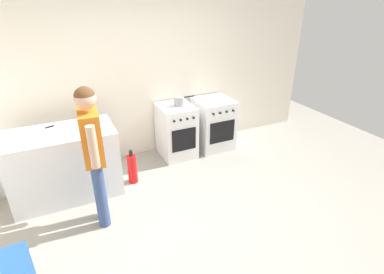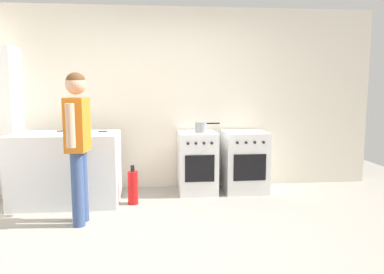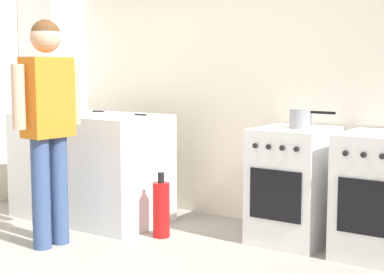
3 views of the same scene
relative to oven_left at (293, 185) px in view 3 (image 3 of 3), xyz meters
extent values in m
cube|color=silver|center=(-0.35, 0.37, 0.87)|extent=(6.00, 0.10, 2.60)
cube|color=silver|center=(-1.70, -0.38, 0.02)|extent=(1.30, 0.70, 0.90)
cube|color=white|center=(0.00, 0.00, 0.00)|extent=(0.52, 0.60, 0.85)
cube|color=black|center=(0.00, -0.30, -0.03)|extent=(0.39, 0.01, 0.36)
cylinder|color=black|center=(-0.12, -0.12, 0.42)|extent=(0.17, 0.17, 0.01)
cylinder|color=black|center=(0.12, -0.12, 0.42)|extent=(0.17, 0.17, 0.01)
cylinder|color=black|center=(-0.12, 0.12, 0.42)|extent=(0.17, 0.17, 0.01)
cylinder|color=black|center=(0.12, 0.12, 0.42)|extent=(0.17, 0.17, 0.01)
cylinder|color=black|center=(-0.16, -0.31, 0.31)|extent=(0.04, 0.02, 0.04)
cylinder|color=black|center=(-0.05, -0.31, 0.31)|extent=(0.04, 0.02, 0.04)
cylinder|color=black|center=(0.05, -0.31, 0.31)|extent=(0.04, 0.02, 0.04)
cylinder|color=black|center=(0.16, -0.31, 0.31)|extent=(0.04, 0.02, 0.04)
cube|color=black|center=(0.68, -0.30, -0.03)|extent=(0.44, 0.01, 0.36)
cylinder|color=black|center=(0.54, -0.12, 0.42)|extent=(0.19, 0.19, 0.01)
cylinder|color=black|center=(0.54, 0.12, 0.42)|extent=(0.19, 0.19, 0.01)
cylinder|color=black|center=(0.50, -0.31, 0.31)|extent=(0.04, 0.02, 0.04)
cylinder|color=black|center=(0.62, -0.31, 0.31)|extent=(0.04, 0.02, 0.04)
cylinder|color=black|center=(0.74, -0.31, 0.31)|extent=(0.04, 0.02, 0.04)
cylinder|color=gray|center=(0.05, -0.01, 0.50)|extent=(0.16, 0.16, 0.14)
cylinder|color=black|center=(0.22, -0.01, 0.55)|extent=(0.18, 0.02, 0.02)
cube|color=silver|center=(-1.64, -0.13, 0.48)|extent=(0.20, 0.10, 0.01)
cube|color=black|center=(-1.79, -0.18, 0.48)|extent=(0.11, 0.06, 0.01)
cube|color=silver|center=(-1.35, -0.25, 0.48)|extent=(0.10, 0.03, 0.01)
cube|color=black|center=(-1.25, -0.25, 0.48)|extent=(0.11, 0.03, 0.01)
cylinder|color=#384C7A|center=(-1.40, -1.19, -0.03)|extent=(0.13, 0.13, 0.80)
cylinder|color=#384C7A|center=(-1.39, -1.03, -0.03)|extent=(0.13, 0.13, 0.80)
cube|color=orange|center=(-1.39, -1.11, 0.65)|extent=(0.23, 0.35, 0.56)
cylinder|color=tan|center=(-1.41, -1.35, 0.67)|extent=(0.09, 0.09, 0.44)
cylinder|color=tan|center=(-1.38, -0.87, 0.67)|extent=(0.09, 0.09, 0.44)
sphere|color=tan|center=(-1.39, -1.11, 1.07)|extent=(0.22, 0.22, 0.22)
sphere|color=brown|center=(-1.39, -1.11, 1.09)|extent=(0.21, 0.21, 0.21)
cylinder|color=red|center=(-0.87, -0.48, -0.22)|extent=(0.13, 0.13, 0.42)
cylinder|color=black|center=(-0.87, -0.48, 0.03)|extent=(0.05, 0.05, 0.08)
cube|color=silver|center=(-2.65, 0.10, 0.57)|extent=(0.48, 0.44, 2.00)
camera|label=1|loc=(-1.64, -4.05, 2.00)|focal=28.00mm
camera|label=2|loc=(-0.57, -5.12, 1.04)|focal=35.00mm
camera|label=3|loc=(1.79, -3.96, 0.87)|focal=55.00mm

